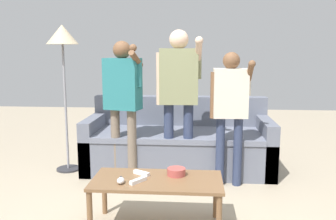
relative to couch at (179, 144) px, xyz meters
The scene contains 10 objects.
couch is the anchor object (origin of this frame).
coffee_table 1.54m from the couch, 93.74° to the right, with size 1.04×0.51×0.41m.
snack_bowl 1.44m from the couch, 87.93° to the right, with size 0.15×0.15×0.06m, color #B24C47.
game_remote_nunchuk 1.70m from the couch, 102.46° to the right, with size 0.06×0.09×0.05m.
floor_lamp 1.80m from the couch, behind, with size 0.36×0.36×1.71m.
player_left 1.00m from the couch, 140.59° to the right, with size 0.45×0.39×1.52m.
player_center 0.85m from the couch, 87.37° to the right, with size 0.49×0.34×1.64m.
player_right 0.98m from the couch, 44.22° to the right, with size 0.42×0.30×1.41m.
game_remote_wand_near 1.47m from the couch, 99.23° to the right, with size 0.15×0.11×0.03m.
game_remote_wand_far 1.64m from the couch, 98.26° to the right, with size 0.12×0.15×0.03m.
Camera 1 is at (0.30, -2.81, 1.42)m, focal length 38.44 mm.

